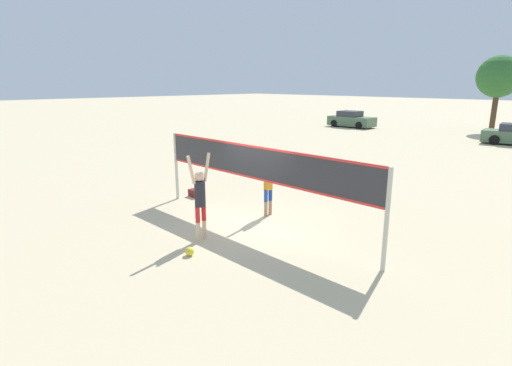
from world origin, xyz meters
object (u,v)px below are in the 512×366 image
at_px(player_blocker, 268,182).
at_px(volleyball, 190,251).
at_px(parked_car_near, 351,120).
at_px(player_spiker, 200,195).
at_px(tree_left_cluster, 499,77).
at_px(gear_bag, 195,193).
at_px(volleyball_net, 256,168).

relative_size(player_blocker, volleyball, 9.56).
bearing_deg(parked_car_near, player_spiker, -65.78).
relative_size(player_spiker, tree_left_cluster, 0.37).
xyz_separation_m(gear_bag, parked_car_near, (-8.74, 24.28, 0.54)).
height_order(player_blocker, parked_car_near, player_blocker).
distance_m(player_spiker, parked_car_near, 29.28).
xyz_separation_m(player_blocker, tree_left_cluster, (-1.69, 29.06, 3.38)).
bearing_deg(parked_car_near, volleyball_net, -63.75).
relative_size(parked_car_near, tree_left_cluster, 0.68).
height_order(volleyball, gear_bag, gear_bag).
distance_m(player_spiker, player_blocker, 2.72).
height_order(player_blocker, volleyball, player_blocker).
bearing_deg(volleyball_net, player_spiker, -99.25).
xyz_separation_m(volleyball_net, parked_car_near, (-12.47, 24.87, -1.04)).
distance_m(player_blocker, volleyball, 3.72).
relative_size(volleyball_net, volleyball, 37.22).
bearing_deg(volleyball_net, tree_left_cluster, 94.05).
xyz_separation_m(volleyball, tree_left_cluster, (-2.44, 32.57, 4.35)).
bearing_deg(tree_left_cluster, player_spiker, -86.68).
xyz_separation_m(player_blocker, volleyball, (0.75, -3.52, -0.97)).
bearing_deg(player_blocker, gear_bag, -83.50).
distance_m(gear_bag, tree_left_cluster, 29.80).
xyz_separation_m(volleyball_net, gear_bag, (-3.74, 0.59, -1.58)).
height_order(player_spiker, player_blocker, player_spiker).
height_order(volleyball_net, player_blocker, volleyball_net).
bearing_deg(volleyball, player_spiker, 126.46).
distance_m(volleyball_net, tree_left_cluster, 30.22).
bearing_deg(player_spiker, player_blocker, 3.17).
xyz_separation_m(gear_bag, tree_left_cluster, (1.61, 29.44, 4.33)).
xyz_separation_m(player_spiker, player_blocker, (-0.15, 2.71, -0.14)).
xyz_separation_m(player_spiker, gear_bag, (-3.45, 2.33, -1.09)).
bearing_deg(parked_car_near, volleyball, -65.39).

